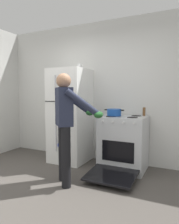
{
  "coord_description": "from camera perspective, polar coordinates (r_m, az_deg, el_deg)",
  "views": [
    {
      "loc": [
        1.59,
        -1.9,
        1.31
      ],
      "look_at": [
        0.03,
        1.32,
        1.0
      ],
      "focal_mm": 33.48,
      "sensor_mm": 36.0,
      "label": 1
    }
  ],
  "objects": [
    {
      "name": "refrigerator",
      "position": [
        4.07,
        -5.27,
        -0.98
      ],
      "size": [
        0.68,
        0.72,
        1.78
      ],
      "color": "white",
      "rests_on": "ground"
    },
    {
      "name": "red_pot",
      "position": [
        3.63,
        6.74,
        -0.1
      ],
      "size": [
        0.35,
        0.25,
        0.12
      ],
      "color": "#19479E",
      "rests_on": "stove_range"
    },
    {
      "name": "kitchen_wall_back",
      "position": [
        4.16,
        3.46,
        5.49
      ],
      "size": [
        6.0,
        0.1,
        2.7
      ],
      "primitive_type": "cube",
      "color": "silver",
      "rests_on": "ground"
    },
    {
      "name": "pepper_mill",
      "position": [
        3.75,
        14.66,
        0.12
      ],
      "size": [
        0.05,
        0.05,
        0.14
      ],
      "primitive_type": "cylinder",
      "color": "brown",
      "rests_on": "stove_range"
    },
    {
      "name": "ground",
      "position": [
        2.8,
        -13.48,
        -23.09
      ],
      "size": [
        8.0,
        8.0,
        0.0
      ],
      "primitive_type": "plane",
      "color": "#4C4742"
    },
    {
      "name": "stove_range",
      "position": [
        3.7,
        9.19,
        -8.49
      ],
      "size": [
        0.76,
        1.23,
        0.93
      ],
      "color": "silver",
      "rests_on": "ground"
    },
    {
      "name": "person_cook",
      "position": [
        3.01,
        -6.18,
        -1.69
      ],
      "size": [
        0.72,
        0.74,
        1.6
      ],
      "color": "black",
      "rests_on": "ground"
    },
    {
      "name": "coffee_mug",
      "position": [
        4.04,
        -2.73,
        12.33
      ],
      "size": [
        0.11,
        0.08,
        0.1
      ],
      "color": "silver",
      "rests_on": "refrigerator"
    }
  ]
}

